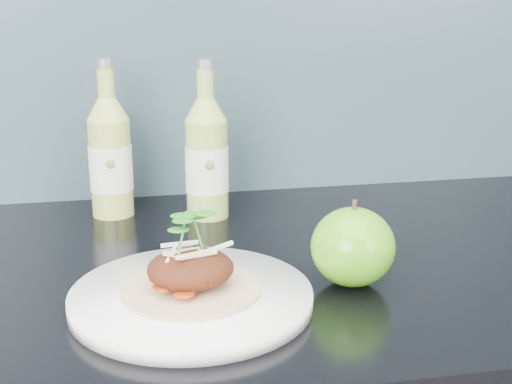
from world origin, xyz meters
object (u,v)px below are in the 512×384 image
Objects in this scene: dinner_plate at (191,298)px; green_apple at (353,247)px; cider_bottle_right at (207,158)px; cider_bottle_left at (110,157)px.

green_apple reaches higher than dinner_plate.
cider_bottle_right reaches higher than dinner_plate.
dinner_plate is 1.33× the size of cider_bottle_left.
cider_bottle_left is at bearing 103.79° from dinner_plate.
dinner_plate is at bearing -116.31° from cider_bottle_right.
cider_bottle_right is (-0.13, 0.27, 0.04)m from green_apple.
dinner_plate is 0.34m from cider_bottle_left.
cider_bottle_right is (0.13, -0.03, 0.00)m from cider_bottle_left.
cider_bottle_right is at bearing -19.48° from cider_bottle_left.
cider_bottle_right reaches higher than green_apple.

